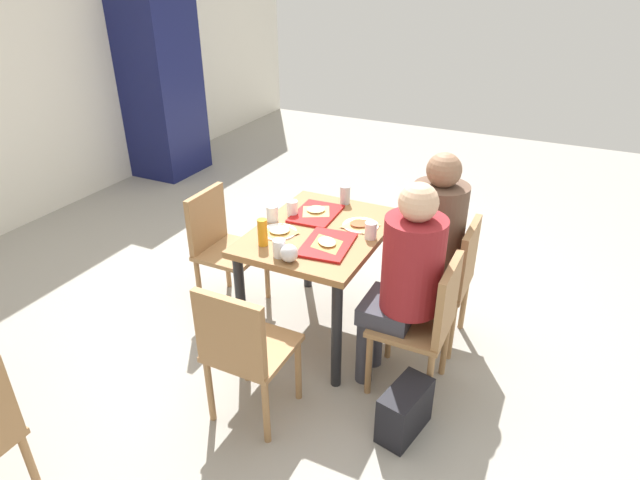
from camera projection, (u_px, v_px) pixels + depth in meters
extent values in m
cube|color=#9E998E|center=(320.00, 329.00, 3.58)|extent=(10.00, 10.00, 0.02)
cube|color=olive|center=(320.00, 232.00, 3.24)|extent=(0.99, 0.74, 0.04)
cylinder|color=black|center=(337.00, 335.00, 2.95)|extent=(0.06, 0.06, 0.70)
cylinder|color=black|center=(389.00, 264.00, 3.64)|extent=(0.06, 0.06, 0.70)
cylinder|color=black|center=(241.00, 307.00, 3.19)|extent=(0.06, 0.06, 0.70)
cylinder|color=black|center=(307.00, 245.00, 3.88)|extent=(0.06, 0.06, 0.70)
cube|color=#9E7247|center=(411.00, 324.00, 2.93)|extent=(0.40, 0.40, 0.03)
cube|color=#9E7247|center=(448.00, 300.00, 2.76)|extent=(0.38, 0.04, 0.40)
cylinder|color=#9E7247|center=(369.00, 365.00, 2.96)|extent=(0.04, 0.04, 0.40)
cylinder|color=#9E7247|center=(389.00, 330.00, 3.23)|extent=(0.04, 0.04, 0.40)
cylinder|color=#9E7247|center=(429.00, 383.00, 2.83)|extent=(0.04, 0.04, 0.40)
cylinder|color=#9E7247|center=(445.00, 346.00, 3.10)|extent=(0.04, 0.04, 0.40)
cube|color=#9E7247|center=(435.00, 281.00, 3.32)|extent=(0.40, 0.40, 0.03)
cube|color=#9E7247|center=(468.00, 257.00, 3.15)|extent=(0.38, 0.04, 0.40)
cylinder|color=#9E7247|center=(397.00, 317.00, 3.35)|extent=(0.04, 0.04, 0.40)
cylinder|color=#9E7247|center=(413.00, 290.00, 3.62)|extent=(0.04, 0.04, 0.40)
cylinder|color=#9E7247|center=(451.00, 331.00, 3.22)|extent=(0.04, 0.04, 0.40)
cylinder|color=#9E7247|center=(464.00, 302.00, 3.49)|extent=(0.04, 0.04, 0.40)
cube|color=#9E7247|center=(231.00, 252.00, 3.64)|extent=(0.40, 0.40, 0.03)
cube|color=#9E7247|center=(207.00, 219.00, 3.61)|extent=(0.38, 0.04, 0.40)
cylinder|color=#9E7247|center=(267.00, 273.00, 3.81)|extent=(0.04, 0.04, 0.40)
cylinder|color=#9E7247|center=(241.00, 298.00, 3.54)|extent=(0.04, 0.04, 0.40)
cylinder|color=#9E7247|center=(227.00, 263.00, 3.94)|extent=(0.04, 0.04, 0.40)
cylinder|color=#9E7247|center=(199.00, 285.00, 3.67)|extent=(0.04, 0.04, 0.40)
cube|color=#9E7247|center=(253.00, 348.00, 2.75)|extent=(0.40, 0.40, 0.03)
cube|color=#9E7247|center=(229.00, 334.00, 2.51)|extent=(0.04, 0.38, 0.40)
cylinder|color=#9E7247|center=(246.00, 352.00, 3.05)|extent=(0.04, 0.04, 0.40)
cylinder|color=#9E7247|center=(298.00, 370.00, 2.92)|extent=(0.04, 0.04, 0.40)
cylinder|color=#9E7247|center=(210.00, 390.00, 2.78)|extent=(0.04, 0.04, 0.40)
cylinder|color=#9E7247|center=(266.00, 412.00, 2.65)|extent=(0.04, 0.04, 0.40)
cylinder|color=#383842|center=(365.00, 350.00, 3.05)|extent=(0.10, 0.10, 0.43)
cylinder|color=#383842|center=(375.00, 334.00, 3.17)|extent=(0.10, 0.10, 0.43)
cube|color=#383842|center=(389.00, 309.00, 2.95)|extent=(0.32, 0.28, 0.10)
cylinder|color=maroon|center=(413.00, 264.00, 2.76)|extent=(0.32, 0.32, 0.52)
sphere|color=#DBAD89|center=(419.00, 202.00, 2.60)|extent=(0.20, 0.20, 0.20)
cylinder|color=#383842|center=(393.00, 305.00, 3.44)|extent=(0.10, 0.10, 0.43)
cylinder|color=#383842|center=(401.00, 293.00, 3.57)|extent=(0.10, 0.10, 0.43)
cube|color=#383842|center=(415.00, 267.00, 3.34)|extent=(0.32, 0.28, 0.10)
cylinder|color=brown|center=(438.00, 226.00, 3.15)|extent=(0.32, 0.32, 0.52)
sphere|color=#8C664C|center=(444.00, 170.00, 2.99)|extent=(0.20, 0.20, 0.20)
cube|color=#B21414|center=(327.00, 245.00, 3.04)|extent=(0.39, 0.30, 0.02)
cube|color=#B21414|center=(316.00, 214.00, 3.41)|extent=(0.37, 0.28, 0.02)
cylinder|color=white|center=(278.00, 232.00, 3.19)|extent=(0.22, 0.22, 0.01)
cylinder|color=white|center=(361.00, 225.00, 3.27)|extent=(0.22, 0.22, 0.01)
pyramid|color=#C68C47|center=(327.00, 243.00, 3.03)|extent=(0.23, 0.23, 0.01)
ellipsoid|color=#D8C67F|center=(327.00, 241.00, 3.02)|extent=(0.16, 0.16, 0.01)
pyramid|color=#DBAD60|center=(316.00, 211.00, 3.42)|extent=(0.21, 0.21, 0.01)
ellipsoid|color=#D8C67F|center=(316.00, 209.00, 3.41)|extent=(0.15, 0.15, 0.01)
pyramid|color=tan|center=(280.00, 231.00, 3.18)|extent=(0.22, 0.22, 0.01)
ellipsoid|color=#D8C67F|center=(279.00, 230.00, 3.17)|extent=(0.16, 0.16, 0.01)
pyramid|color=#DBAD60|center=(360.00, 225.00, 3.26)|extent=(0.23, 0.24, 0.01)
ellipsoid|color=#B74723|center=(360.00, 223.00, 3.25)|extent=(0.16, 0.17, 0.01)
cylinder|color=white|center=(272.00, 214.00, 3.31)|extent=(0.07, 0.07, 0.10)
cylinder|color=white|center=(371.00, 230.00, 3.11)|extent=(0.07, 0.07, 0.10)
cylinder|color=white|center=(279.00, 248.00, 2.92)|extent=(0.07, 0.07, 0.10)
cylinder|color=white|center=(292.00, 208.00, 3.38)|extent=(0.07, 0.07, 0.10)
cylinder|color=#B7BCC6|center=(345.00, 195.00, 3.55)|extent=(0.07, 0.07, 0.12)
cylinder|color=orange|center=(263.00, 232.00, 3.02)|extent=(0.06, 0.06, 0.16)
sphere|color=silver|center=(289.00, 253.00, 2.87)|extent=(0.10, 0.10, 0.10)
cube|color=black|center=(405.00, 410.00, 2.74)|extent=(0.35, 0.22, 0.28)
cube|color=#14194C|center=(162.00, 87.00, 5.79)|extent=(0.70, 0.60, 1.90)
cylinder|color=#9E7247|center=(32.00, 467.00, 2.36)|extent=(0.04, 0.04, 0.40)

